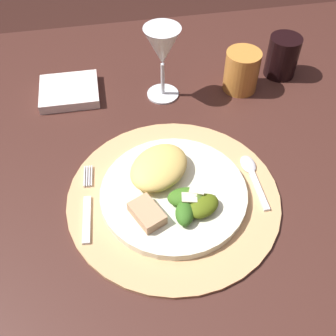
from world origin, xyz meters
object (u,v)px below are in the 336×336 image
object	(u,v)px
dining_table	(157,197)
dinner_plate	(174,193)
napkin	(69,91)
amber_tumbler	(242,71)
fork	(87,206)
spoon	(251,172)
wine_glass	(162,49)
dark_tumbler	(282,56)

from	to	relation	value
dining_table	dinner_plate	distance (m)	0.19
napkin	amber_tumbler	world-z (taller)	amber_tumbler
fork	dining_table	bearing A→B (deg)	40.18
fork	spoon	xyz separation A→B (m)	(0.28, 0.02, 0.00)
dining_table	dinner_plate	size ratio (longest dim) A/B	6.13
dinner_plate	wine_glass	xyz separation A→B (m)	(0.03, 0.27, 0.10)
wine_glass	amber_tumbler	bearing A→B (deg)	-2.48
fork	amber_tumbler	size ratio (longest dim) A/B	1.82
amber_tumbler	dinner_plate	bearing A→B (deg)	-126.48
amber_tumbler	dining_table	bearing A→B (deg)	-143.92
dinner_plate	dark_tumbler	world-z (taller)	dark_tumbler
napkin	wine_glass	xyz separation A→B (m)	(0.19, -0.04, 0.10)
dining_table	dark_tumbler	distance (m)	0.41
dining_table	spoon	xyz separation A→B (m)	(0.16, -0.09, 0.15)
dining_table	wine_glass	bearing A→B (deg)	74.83
dining_table	spoon	size ratio (longest dim) A/B	12.16
dinner_plate	napkin	size ratio (longest dim) A/B	2.01
dark_tumbler	fork	bearing A→B (deg)	-146.22
dining_table	amber_tumbler	bearing A→B (deg)	36.08
dining_table	fork	world-z (taller)	fork
dining_table	amber_tumbler	world-z (taller)	amber_tumbler
dining_table	wine_glass	size ratio (longest dim) A/B	9.64
dining_table	wine_glass	distance (m)	0.30
napkin	amber_tumbler	xyz separation A→B (m)	(0.36, -0.04, 0.03)
spoon	wine_glass	distance (m)	0.29
spoon	napkin	distance (m)	0.42
dinner_plate	fork	size ratio (longest dim) A/B	1.54
spoon	napkin	size ratio (longest dim) A/B	1.01
dining_table	fork	xyz separation A→B (m)	(-0.13, -0.11, 0.15)
napkin	dark_tumbler	world-z (taller)	dark_tumbler
fork	amber_tumbler	bearing A→B (deg)	37.71
amber_tumbler	dark_tumbler	distance (m)	0.11
fork	amber_tumbler	xyz separation A→B (m)	(0.34, 0.26, 0.03)
dinner_plate	spoon	size ratio (longest dim) A/B	1.98
fork	napkin	bearing A→B (deg)	93.71
fork	dinner_plate	bearing A→B (deg)	-1.32
dark_tumbler	wine_glass	bearing A→B (deg)	-174.52
dinner_plate	napkin	xyz separation A→B (m)	(-0.16, 0.31, -0.00)
amber_tumbler	wine_glass	bearing A→B (deg)	177.52
spoon	wine_glass	size ratio (longest dim) A/B	0.79
dining_table	dinner_plate	world-z (taller)	dinner_plate
dinner_plate	dark_tumbler	bearing A→B (deg)	45.00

